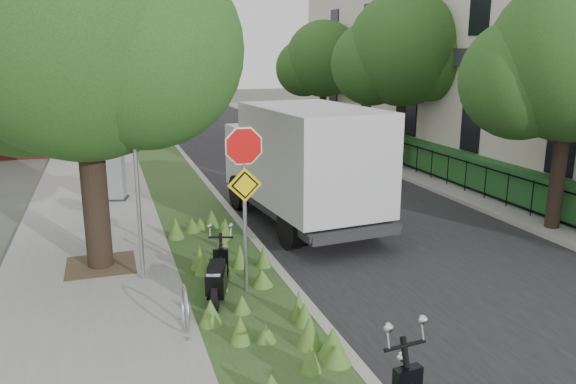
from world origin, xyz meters
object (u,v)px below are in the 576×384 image
at_px(utility_cabinet, 109,178).
at_px(scooter_near, 218,281).
at_px(sign_assembly, 244,176).
at_px(box_truck, 303,160).

bearing_deg(utility_cabinet, scooter_near, -78.06).
xyz_separation_m(sign_assembly, box_truck, (2.52, 3.97, -0.56)).
height_order(sign_assembly, utility_cabinet, sign_assembly).
bearing_deg(sign_assembly, box_truck, 57.61).
height_order(scooter_near, utility_cabinet, utility_cabinet).
xyz_separation_m(scooter_near, utility_cabinet, (-1.72, 8.13, 0.28)).
relative_size(sign_assembly, utility_cabinet, 2.39).
bearing_deg(sign_assembly, utility_cabinet, 106.28).
distance_m(scooter_near, utility_cabinet, 8.31).
bearing_deg(box_truck, scooter_near, -126.46).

